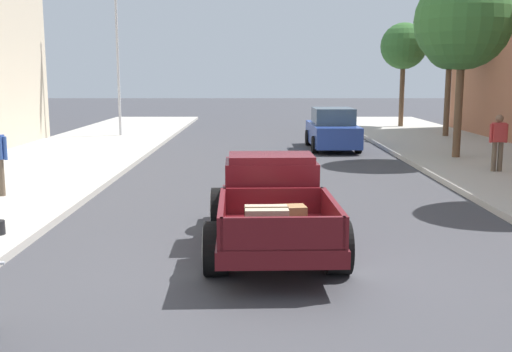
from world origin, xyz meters
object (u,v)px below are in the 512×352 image
street_tree_second (465,22)px  street_tree_third (452,46)px  flagpole (123,12)px  street_tree_farthest (406,47)px  hotrod_truck_maroon (273,202)px  pedestrian_sidewalk_right (500,139)px  car_background_blue (334,130)px

street_tree_second → street_tree_third: size_ratio=1.17×
flagpole → street_tree_farthest: (14.11, 5.12, -1.32)m
hotrod_truck_maroon → street_tree_third: 19.92m
street_tree_second → hotrod_truck_maroon: bearing=-122.7°
pedestrian_sidewalk_right → flagpole: size_ratio=0.18×
car_background_blue → street_tree_farthest: street_tree_farthest is taller
street_tree_farthest → street_tree_second: bearing=-95.1°
car_background_blue → street_tree_second: 6.47m
flagpole → pedestrian_sidewalk_right: bearing=-39.2°
street_tree_second → car_background_blue: bearing=137.9°
car_background_blue → street_tree_third: (5.75, 3.89, 3.48)m
hotrod_truck_maroon → flagpole: (-6.38, 17.92, 5.02)m
hotrod_truck_maroon → street_tree_second: bearing=57.3°
pedestrian_sidewalk_right → flagpole: (-13.15, 10.72, 4.68)m
street_tree_third → street_tree_farthest: (-0.80, 5.39, 0.20)m
flagpole → hotrod_truck_maroon: bearing=-70.4°
pedestrian_sidewalk_right → street_tree_third: 11.07m
street_tree_second → street_tree_farthest: (1.13, 12.73, -0.22)m
flagpole → street_tree_second: bearing=-30.4°
pedestrian_sidewalk_right → street_tree_third: street_tree_third is taller
hotrod_truck_maroon → car_background_blue: size_ratio=1.15×
pedestrian_sidewalk_right → street_tree_third: bearing=80.4°
pedestrian_sidewalk_right → street_tree_farthest: size_ratio=0.30×
street_tree_second → street_tree_third: (1.93, 7.35, -0.42)m
hotrod_truck_maroon → pedestrian_sidewalk_right: bearing=46.7°
street_tree_second → street_tree_farthest: bearing=84.9°
pedestrian_sidewalk_right → flagpole: 17.60m
hotrod_truck_maroon → car_background_blue: car_background_blue is taller
pedestrian_sidewalk_right → street_tree_second: (-0.16, 3.11, 3.59)m
street_tree_second → flagpole: bearing=149.6°
street_tree_farthest → hotrod_truck_maroon: bearing=-108.6°
hotrod_truck_maroon → flagpole: flagpole is taller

